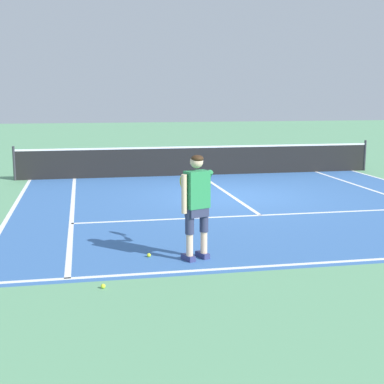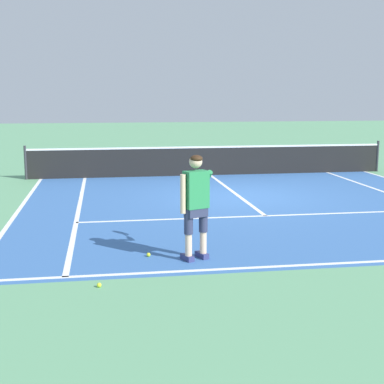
{
  "view_description": "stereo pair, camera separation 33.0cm",
  "coord_description": "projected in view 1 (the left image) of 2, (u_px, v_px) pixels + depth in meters",
  "views": [
    {
      "loc": [
        -3.84,
        -13.9,
        2.65
      ],
      "look_at": [
        -2.07,
        -4.98,
        1.05
      ],
      "focal_mm": 51.93,
      "sensor_mm": 36.0,
      "label": 1
    },
    {
      "loc": [
        -3.51,
        -13.96,
        2.65
      ],
      "look_at": [
        -2.07,
        -4.98,
        1.05
      ],
      "focal_mm": 51.93,
      "sensor_mm": 36.0,
      "label": 2
    }
  ],
  "objects": [
    {
      "name": "ground_plane",
      "position": [
        232.0,
        197.0,
        14.62
      ],
      "size": [
        80.0,
        80.0,
        0.0
      ],
      "primitive_type": "plane",
      "color": "#609E70"
    },
    {
      "name": "line_service",
      "position": [
        260.0,
        215.0,
        12.33
      ],
      "size": [
        8.23,
        0.1,
        0.01
      ],
      "primitive_type": "cube",
      "color": "white",
      "rests_on": "ground"
    },
    {
      "name": "tennis_ball_near_feet",
      "position": [
        103.0,
        286.0,
        7.68
      ],
      "size": [
        0.07,
        0.07,
        0.07
      ],
      "primitive_type": "sphere",
      "color": "#CCE02D",
      "rests_on": "ground"
    },
    {
      "name": "line_baseline",
      "position": [
        330.0,
        262.0,
        8.88
      ],
      "size": [
        10.98,
        0.1,
        0.01
      ],
      "primitive_type": "cube",
      "color": "white",
      "rests_on": "ground"
    },
    {
      "name": "line_centre_service",
      "position": [
        224.0,
        191.0,
        15.42
      ],
      "size": [
        0.1,
        6.4,
        0.01
      ],
      "primitive_type": "cube",
      "color": "white",
      "rests_on": "ground"
    },
    {
      "name": "line_doubles_left",
      "position": [
        11.0,
        212.0,
        12.64
      ],
      "size": [
        0.1,
        9.98,
        0.01
      ],
      "primitive_type": "cube",
      "color": "white",
      "rests_on": "ground"
    },
    {
      "name": "court_inner_surface",
      "position": [
        242.0,
        203.0,
        13.7
      ],
      "size": [
        10.98,
        10.38,
        0.0
      ],
      "primitive_type": "cube",
      "color": "#3866A8",
      "rests_on": "ground"
    },
    {
      "name": "tennis_net",
      "position": [
        200.0,
        160.0,
        18.43
      ],
      "size": [
        11.96,
        0.08,
        1.07
      ],
      "color": "#333338",
      "rests_on": "ground"
    },
    {
      "name": "tennis_player",
      "position": [
        196.0,
        200.0,
        8.89
      ],
      "size": [
        0.57,
        1.23,
        1.71
      ],
      "color": "navy",
      "rests_on": "ground"
    },
    {
      "name": "line_singles_left",
      "position": [
        72.0,
        210.0,
        12.91
      ],
      "size": [
        0.1,
        9.98,
        0.01
      ],
      "primitive_type": "cube",
      "color": "white",
      "rests_on": "ground"
    },
    {
      "name": "tennis_ball_by_baseline",
      "position": [
        149.0,
        255.0,
        9.16
      ],
      "size": [
        0.07,
        0.07,
        0.07
      ],
      "primitive_type": "sphere",
      "color": "#CCE02D",
      "rests_on": "ground"
    }
  ]
}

